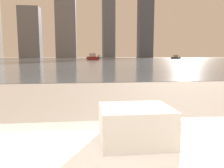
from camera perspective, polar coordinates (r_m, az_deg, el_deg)
towel_stack at (r=0.74m, az=6.12°, el=-10.49°), size 0.23×0.19×0.12m
harbor_water at (r=61.92m, az=-6.43°, el=6.47°), size 180.00×110.00×0.01m
harbor_boat_0 at (r=80.40m, az=-3.37°, el=7.02°), size 2.24×3.77×1.34m
harbor_boat_1 at (r=51.76m, az=-5.10°, el=6.93°), size 2.82×4.21×1.50m
harbor_boat_2 at (r=67.35m, az=16.30°, el=6.66°), size 1.88×3.46×1.23m
skyline_tower_1 at (r=121.90m, az=-20.60°, el=12.44°), size 10.32×7.43×25.47m
skyline_tower_2 at (r=120.42m, az=-12.04°, el=17.69°), size 10.36×7.08×45.79m
skyline_tower_4 at (r=124.82m, az=8.77°, el=19.19°), size 7.50×7.15×53.49m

